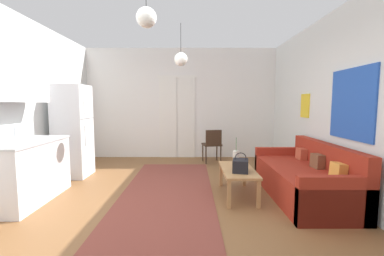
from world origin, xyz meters
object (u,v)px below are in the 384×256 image
at_px(handbag, 240,165).
at_px(pendant_lamp_near, 146,17).
at_px(couch, 305,179).
at_px(pendant_lamp_far, 180,59).
at_px(bamboo_vase, 235,158).
at_px(accent_chair, 212,143).
at_px(refrigerator, 72,131).
at_px(coffee_table, 237,172).

distance_m(handbag, pendant_lamp_near, 2.31).
xyz_separation_m(couch, pendant_lamp_far, (-1.93, 0.87, 1.93)).
relative_size(handbag, pendant_lamp_far, 0.41).
height_order(bamboo_vase, accent_chair, bamboo_vase).
bearing_deg(couch, pendant_lamp_far, 155.68).
xyz_separation_m(bamboo_vase, refrigerator, (-3.01, 0.85, 0.34)).
xyz_separation_m(couch, pendant_lamp_near, (-2.20, -1.01, 2.03)).
bearing_deg(coffee_table, refrigerator, 160.40).
relative_size(couch, refrigerator, 1.11).
distance_m(refrigerator, pendant_lamp_far, 2.50).
bearing_deg(accent_chair, handbag, 85.04).
bearing_deg(handbag, couch, 6.92).
distance_m(coffee_table, accent_chair, 2.18).
xyz_separation_m(bamboo_vase, pendant_lamp_near, (-1.18, -1.28, 1.76)).
height_order(refrigerator, pendant_lamp_near, pendant_lamp_near).
xyz_separation_m(coffee_table, pendant_lamp_far, (-0.90, 0.82, 1.84)).
relative_size(coffee_table, bamboo_vase, 2.26).
xyz_separation_m(couch, accent_chair, (-1.24, 2.22, 0.19)).
distance_m(refrigerator, pendant_lamp_near, 3.15).
bearing_deg(pendant_lamp_far, pendant_lamp_near, -98.30).
relative_size(refrigerator, pendant_lamp_far, 2.37).
bearing_deg(coffee_table, accent_chair, 95.70).
bearing_deg(accent_chair, coffee_table, 85.38).
bearing_deg(pendant_lamp_far, refrigerator, 173.14).
bearing_deg(refrigerator, coffee_table, -19.60).
relative_size(accent_chair, pendant_lamp_far, 1.07).
height_order(bamboo_vase, refrigerator, refrigerator).
distance_m(refrigerator, accent_chair, 3.03).
height_order(refrigerator, pendant_lamp_far, pendant_lamp_far).
distance_m(accent_chair, pendant_lamp_near, 3.84).
xyz_separation_m(handbag, refrigerator, (-3.01, 1.25, 0.37)).
bearing_deg(handbag, bamboo_vase, 89.29).
height_order(bamboo_vase, pendant_lamp_far, pendant_lamp_far).
relative_size(coffee_table, pendant_lamp_far, 1.37).
bearing_deg(pendant_lamp_far, handbag, -47.77).
relative_size(bamboo_vase, handbag, 1.49).
relative_size(refrigerator, pendant_lamp_near, 2.80).
distance_m(handbag, accent_chair, 2.35).
bearing_deg(pendant_lamp_near, bamboo_vase, 47.33).
relative_size(couch, handbag, 6.47).
height_order(bamboo_vase, handbag, bamboo_vase).
bearing_deg(refrigerator, couch, -15.57).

